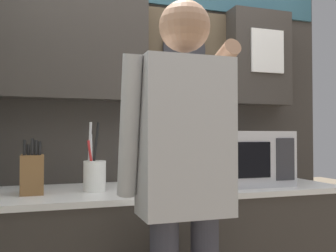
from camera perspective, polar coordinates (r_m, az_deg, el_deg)
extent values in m
cube|color=white|center=(2.16, 0.19, -9.65)|extent=(1.95, 0.68, 0.03)
cube|color=#38332D|center=(2.47, -2.35, -2.72)|extent=(2.52, 0.04, 2.31)
cube|color=#38332D|center=(2.34, -14.24, 11.93)|extent=(0.88, 0.16, 0.65)
cube|color=#38332D|center=(2.73, 13.65, 9.98)|extent=(0.44, 0.16, 0.65)
cube|color=brown|center=(2.53, 2.71, 5.29)|extent=(0.60, 0.01, 1.10)
cylinder|color=#2D2D33|center=(2.55, 2.50, 11.65)|extent=(0.30, 0.02, 0.30)
cube|color=black|center=(2.60, 2.54, 16.70)|extent=(0.02, 0.02, 0.17)
cylinder|color=#B7B7BC|center=(2.49, 2.32, 3.66)|extent=(0.28, 0.02, 0.28)
cube|color=black|center=(2.51, 2.37, 8.46)|extent=(0.02, 0.02, 0.14)
cylinder|color=silver|center=(2.42, -1.49, -1.48)|extent=(0.01, 0.01, 0.20)
ellipsoid|color=silver|center=(2.42, -1.50, -4.08)|extent=(0.04, 0.01, 0.04)
cylinder|color=red|center=(2.45, 0.30, -1.78)|extent=(0.01, 0.01, 0.22)
ellipsoid|color=red|center=(2.45, 0.30, -4.71)|extent=(0.05, 0.01, 0.04)
cylinder|color=silver|center=(2.47, 2.07, -1.62)|extent=(0.01, 0.01, 0.21)
ellipsoid|color=silver|center=(2.48, 2.07, -4.43)|extent=(0.06, 0.01, 0.05)
cylinder|color=silver|center=(2.50, 3.79, -1.44)|extent=(0.01, 0.01, 0.19)
ellipsoid|color=silver|center=(2.50, 3.79, -4.05)|extent=(0.06, 0.01, 0.05)
cylinder|color=silver|center=(2.53, 5.47, -1.46)|extent=(0.01, 0.01, 0.20)
ellipsoid|color=silver|center=(2.54, 5.48, -3.92)|extent=(0.04, 0.01, 0.03)
cylinder|color=black|center=(2.57, 7.11, -1.87)|extent=(0.01, 0.01, 0.23)
ellipsoid|color=black|center=(2.57, 7.12, -4.75)|extent=(0.04, 0.01, 0.04)
cube|color=white|center=(2.67, 14.93, 10.99)|extent=(0.25, 0.02, 0.29)
cube|color=silver|center=(2.29, 10.71, -4.79)|extent=(0.54, 0.39, 0.32)
cube|color=black|center=(2.09, 11.92, -5.10)|extent=(0.29, 0.01, 0.20)
cube|color=#333338|center=(2.22, 17.45, -4.85)|extent=(0.12, 0.01, 0.24)
cube|color=brown|center=(2.01, -19.99, -6.94)|extent=(0.11, 0.15, 0.20)
cylinder|color=black|center=(1.97, -21.01, -3.10)|extent=(0.02, 0.03, 0.08)
cylinder|color=black|center=(1.97, -20.50, -3.42)|extent=(0.02, 0.02, 0.05)
cylinder|color=black|center=(1.96, -19.99, -3.00)|extent=(0.02, 0.04, 0.08)
cylinder|color=black|center=(1.96, -19.47, -3.12)|extent=(0.02, 0.03, 0.08)
cylinder|color=black|center=(1.96, -18.96, -3.23)|extent=(0.02, 0.03, 0.07)
cylinder|color=white|center=(2.02, -11.12, -7.48)|extent=(0.12, 0.12, 0.16)
cylinder|color=red|center=(2.01, -11.65, -5.05)|extent=(0.04, 0.02, 0.20)
cylinder|color=silver|center=(2.01, -11.62, -4.59)|extent=(0.02, 0.02, 0.24)
cylinder|color=silver|center=(2.02, -11.86, -3.68)|extent=(0.02, 0.04, 0.30)
cylinder|color=black|center=(2.01, -11.03, -3.70)|extent=(0.05, 0.02, 0.30)
cube|color=#BCBCBC|center=(1.57, 2.57, -1.66)|extent=(0.38, 0.22, 0.66)
sphere|color=#A87A5B|center=(1.64, 2.55, 14.91)|extent=(0.22, 0.22, 0.22)
cylinder|color=#BCBCBC|center=(1.53, -5.88, -0.08)|extent=(0.08, 0.20, 0.59)
cylinder|color=#A87A5B|center=(1.94, 6.03, 7.51)|extent=(0.08, 0.58, 0.26)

